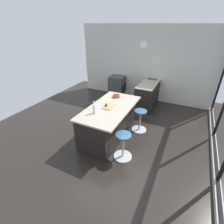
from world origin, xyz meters
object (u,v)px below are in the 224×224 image
object	(u,v)px
oven_range	(117,86)
fruit_bowl	(116,96)
stool_by_window	(140,121)
water_bottle	(94,109)
apple_red	(106,105)
stool_middle	(123,147)
kitchen_island	(109,121)
cutting_board	(109,106)

from	to	relation	value
oven_range	fruit_bowl	size ratio (longest dim) A/B	4.23
stool_by_window	water_bottle	world-z (taller)	water_bottle
stool_by_window	apple_red	bearing A→B (deg)	-47.80
apple_red	stool_middle	bearing A→B (deg)	52.01
oven_range	kitchen_island	xyz separation A→B (m)	(2.74, 1.00, 0.02)
stool_middle	oven_range	bearing A→B (deg)	-153.28
kitchen_island	fruit_bowl	size ratio (longest dim) A/B	9.52
cutting_board	fruit_bowl	size ratio (longest dim) A/B	1.71
stool_by_window	water_bottle	distance (m)	1.58
kitchen_island	apple_red	bearing A→B (deg)	-47.66
apple_red	water_bottle	world-z (taller)	water_bottle
stool_by_window	stool_middle	size ratio (longest dim) A/B	1.00
kitchen_island	cutting_board	bearing A→B (deg)	59.89
cutting_board	fruit_bowl	bearing A→B (deg)	-171.57
kitchen_island	stool_by_window	distance (m)	0.95
stool_middle	fruit_bowl	size ratio (longest dim) A/B	3.15
cutting_board	water_bottle	xyz separation A→B (m)	(0.47, -0.16, 0.11)
kitchen_island	stool_middle	world-z (taller)	kitchen_island
apple_red	oven_range	bearing A→B (deg)	-161.20
cutting_board	stool_middle	bearing A→B (deg)	47.66
apple_red	fruit_bowl	world-z (taller)	apple_red
stool_middle	apple_red	bearing A→B (deg)	-127.99
oven_range	stool_by_window	size ratio (longest dim) A/B	1.34
apple_red	water_bottle	distance (m)	0.44
oven_range	apple_red	size ratio (longest dim) A/B	11.30
stool_by_window	stool_middle	xyz separation A→B (m)	(1.27, 0.00, 0.00)
stool_middle	fruit_bowl	distance (m)	1.65
water_bottle	apple_red	bearing A→B (deg)	167.11
stool_middle	apple_red	size ratio (longest dim) A/B	8.42
stool_middle	cutting_board	size ratio (longest dim) A/B	1.84
kitchen_island	cutting_board	world-z (taller)	cutting_board
stool_middle	apple_red	xyz separation A→B (m)	(-0.59, -0.75, 0.67)
water_bottle	fruit_bowl	xyz separation A→B (m)	(-1.13, 0.06, -0.08)
oven_range	water_bottle	size ratio (longest dim) A/B	2.85
oven_range	water_bottle	distance (m)	3.38
oven_range	water_bottle	world-z (taller)	water_bottle
cutting_board	fruit_bowl	distance (m)	0.67
apple_red	water_bottle	bearing A→B (deg)	-12.89
fruit_bowl	stool_by_window	bearing A→B (deg)	88.25
water_bottle	cutting_board	bearing A→B (deg)	161.19
stool_by_window	water_bottle	xyz separation A→B (m)	(1.11, -0.85, 0.74)
kitchen_island	stool_by_window	xyz separation A→B (m)	(-0.63, 0.70, -0.16)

